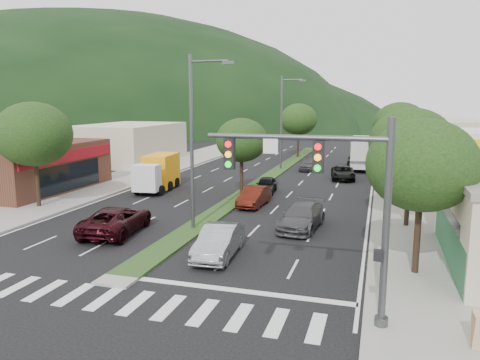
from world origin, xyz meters
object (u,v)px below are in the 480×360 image
(streetlight_near, at_px, (195,134))
(box_truck, at_px, (159,174))
(tree_med_near, at_px, (242,140))
(car_queue_d, at_px, (343,173))
(tree_r_b, at_px, (411,143))
(car_queue_f, at_px, (356,160))
(tree_l_a, at_px, (34,134))
(sedan_silver, at_px, (219,241))
(tree_r_c, at_px, (405,138))
(car_queue_e, at_px, (308,164))
(tree_med_far, at_px, (299,119))
(car_queue_a, at_px, (266,185))
(car_queue_c, at_px, (254,196))
(tree_r_e, at_px, (397,123))
(motorhome, at_px, (363,152))
(tree_r_a, at_px, (422,165))
(car_queue_b, at_px, (302,217))
(streetlight_mid, at_px, (283,118))
(traffic_signal, at_px, (337,190))
(suv_maroon, at_px, (117,220))
(tree_r_d, at_px, (400,125))

(streetlight_near, height_order, box_truck, streetlight_near)
(tree_med_near, distance_m, car_queue_d, 13.04)
(tree_r_b, xyz_separation_m, car_queue_f, (-4.22, 26.30, -4.34))
(tree_l_a, height_order, box_truck, tree_l_a)
(sedan_silver, height_order, car_queue_f, sedan_silver)
(tree_r_c, bearing_deg, car_queue_e, 124.29)
(tree_med_far, distance_m, car_queue_a, 24.45)
(car_queue_c, xyz_separation_m, car_queue_f, (5.94, 23.31, 0.01))
(tree_r_e, bearing_deg, car_queue_c, -112.12)
(car_queue_f, bearing_deg, car_queue_e, -135.72)
(tree_r_b, relative_size, motorhome, 0.80)
(tree_r_a, bearing_deg, car_queue_c, 132.76)
(car_queue_b, bearing_deg, tree_r_e, 83.82)
(tree_med_far, relative_size, car_queue_d, 1.50)
(tree_l_a, distance_m, car_queue_c, 15.83)
(car_queue_a, xyz_separation_m, car_queue_f, (6.28, 18.31, 0.06))
(car_queue_b, bearing_deg, streetlight_mid, 109.30)
(tree_r_e, xyz_separation_m, car_queue_b, (-5.93, -30.01, -4.17))
(car_queue_d, bearing_deg, sedan_silver, -106.31)
(traffic_signal, height_order, streetlight_near, streetlight_near)
(car_queue_b, bearing_deg, car_queue_d, 92.00)
(car_queue_c, bearing_deg, box_truck, 161.80)
(box_truck, bearing_deg, tree_r_b, 155.56)
(streetlight_near, bearing_deg, traffic_signal, -47.23)
(tree_med_far, distance_m, suv_maroon, 38.40)
(tree_r_c, height_order, car_queue_b, tree_r_c)
(tree_r_d, bearing_deg, sedan_silver, -108.97)
(tree_l_a, bearing_deg, streetlight_near, -8.95)
(tree_l_a, xyz_separation_m, sedan_silver, (15.53, -6.08, -4.43))
(tree_med_far, distance_m, car_queue_e, 11.90)
(car_queue_c, bearing_deg, car_queue_a, 96.64)
(tree_l_a, distance_m, motorhome, 34.06)
(suv_maroon, height_order, car_queue_b, suv_maroon)
(suv_maroon, bearing_deg, tree_r_e, -121.78)
(tree_l_a, bearing_deg, car_queue_b, -0.02)
(car_queue_a, bearing_deg, car_queue_d, 51.03)
(streetlight_near, xyz_separation_m, box_truck, (-7.67, 10.56, -4.19))
(traffic_signal, xyz_separation_m, tree_r_d, (2.97, 31.54, 0.54))
(traffic_signal, distance_m, tree_l_a, 24.43)
(car_queue_f, bearing_deg, tree_r_a, -84.57)
(tree_r_b, distance_m, tree_med_far, 34.18)
(car_queue_d, bearing_deg, box_truck, -153.09)
(tree_med_near, distance_m, car_queue_b, 10.71)
(tree_r_e, xyz_separation_m, streetlight_near, (-11.79, -32.00, 0.69))
(tree_med_near, distance_m, tree_med_far, 26.01)
(tree_r_e, bearing_deg, motorhome, -135.68)
(suv_maroon, distance_m, car_queue_c, 10.63)
(car_queue_f, bearing_deg, suv_maroon, -111.44)
(tree_r_d, distance_m, tree_med_far, 18.44)
(traffic_signal, bearing_deg, tree_r_c, 82.15)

